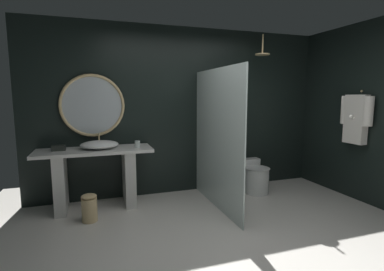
# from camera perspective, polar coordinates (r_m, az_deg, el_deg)

# --- Properties ---
(ground_plane) EXTENTS (5.76, 5.76, 0.00)m
(ground_plane) POSITION_cam_1_polar(r_m,az_deg,el_deg) (3.33, 9.06, -20.12)
(ground_plane) COLOR silver
(back_wall_panel) EXTENTS (4.80, 0.10, 2.60)m
(back_wall_panel) POSITION_cam_1_polar(r_m,az_deg,el_deg) (4.71, -1.42, 4.77)
(back_wall_panel) COLOR black
(back_wall_panel) RESTS_ON ground_plane
(side_wall_right) EXTENTS (0.10, 2.47, 2.60)m
(side_wall_right) POSITION_cam_1_polar(r_m,az_deg,el_deg) (5.03, 29.56, 3.94)
(side_wall_right) COLOR black
(side_wall_right) RESTS_ON ground_plane
(vanity_counter) EXTENTS (1.53, 0.57, 0.83)m
(vanity_counter) POSITION_cam_1_polar(r_m,az_deg,el_deg) (4.27, -18.28, -6.89)
(vanity_counter) COLOR silver
(vanity_counter) RESTS_ON ground_plane
(vessel_sink) EXTENTS (0.51, 0.42, 0.19)m
(vessel_sink) POSITION_cam_1_polar(r_m,az_deg,el_deg) (4.21, -17.60, -1.71)
(vessel_sink) COLOR white
(vessel_sink) RESTS_ON vanity_counter
(tumbler_cup) EXTENTS (0.07, 0.07, 0.10)m
(tumbler_cup) POSITION_cam_1_polar(r_m,az_deg,el_deg) (4.17, -10.60, -1.65)
(tumbler_cup) COLOR silver
(tumbler_cup) RESTS_ON vanity_counter
(tissue_box) EXTENTS (0.17, 0.11, 0.07)m
(tissue_box) POSITION_cam_1_polar(r_m,az_deg,el_deg) (4.26, -24.56, -2.24)
(tissue_box) COLOR #282D28
(tissue_box) RESTS_ON vanity_counter
(round_wall_mirror) EXTENTS (0.89, 0.04, 0.89)m
(round_wall_mirror) POSITION_cam_1_polar(r_m,az_deg,el_deg) (4.40, -18.83, 5.55)
(round_wall_mirror) COLOR #D6B77F
(shower_glass_panel) EXTENTS (0.02, 1.60, 1.91)m
(shower_glass_panel) POSITION_cam_1_polar(r_m,az_deg,el_deg) (4.02, 4.86, -0.73)
(shower_glass_panel) COLOR silver
(shower_glass_panel) RESTS_ON ground_plane
(rain_shower_head) EXTENTS (0.23, 0.23, 0.32)m
(rain_shower_head) POSITION_cam_1_polar(r_m,az_deg,el_deg) (4.91, 13.58, 15.38)
(rain_shower_head) COLOR #D6B77F
(hanging_bathrobe) EXTENTS (0.20, 0.51, 0.78)m
(hanging_bathrobe) POSITION_cam_1_polar(r_m,az_deg,el_deg) (4.86, 29.36, 3.31)
(hanging_bathrobe) COLOR #D6B77F
(toilet) EXTENTS (0.39, 0.55, 0.51)m
(toilet) POSITION_cam_1_polar(r_m,az_deg,el_deg) (4.86, 12.22, -7.97)
(toilet) COLOR white
(toilet) RESTS_ON ground_plane
(waste_bin) EXTENTS (0.19, 0.19, 0.35)m
(waste_bin) POSITION_cam_1_polar(r_m,az_deg,el_deg) (3.94, -19.38, -13.12)
(waste_bin) COLOR #D6B77F
(waste_bin) RESTS_ON ground_plane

